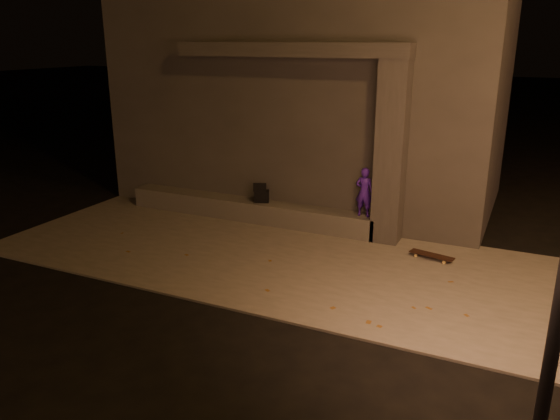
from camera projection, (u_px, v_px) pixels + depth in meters
The scene contains 9 objects.
ground at pixel (220, 301), 8.67m from camera, with size 120.00×120.00×0.00m, color black.
sidewalk at pixel (274, 257), 10.39m from camera, with size 11.00×4.40×0.04m, color #636057.
building at pixel (315, 95), 13.90m from camera, with size 9.00×5.10×5.22m.
ledge at pixel (248, 210), 12.44m from camera, with size 6.00×0.55×0.45m, color #595651.
column at pixel (391, 154), 10.67m from camera, with size 0.55×0.55×3.60m, color #393734.
canopy at pixel (290, 50), 11.02m from camera, with size 5.00×0.70×0.28m, color #393734.
skateboarder at pixel (364, 192), 11.13m from camera, with size 0.37×0.24×1.02m, color #431AAE.
backpack at pixel (262, 195), 12.18m from camera, with size 0.38×0.32×0.46m.
skateboard at pixel (432, 255), 10.21m from camera, with size 0.85×0.38×0.09m.
Camera 1 is at (4.19, -6.69, 3.99)m, focal length 35.00 mm.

